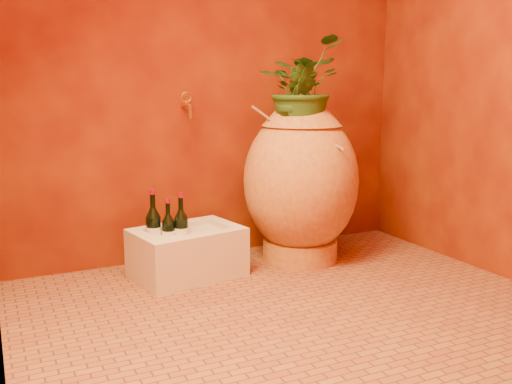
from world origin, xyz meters
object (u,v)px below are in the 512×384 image
wine_bottle_b (169,233)px  wall_tap (187,104)px  amphora (301,181)px  wine_bottle_c (181,230)px  stone_basin (187,253)px  wine_bottle_a (154,230)px

wine_bottle_b → wall_tap: 0.75m
amphora → wine_bottle_c: amphora is taller
wall_tap → wine_bottle_b: bearing=-129.9°
wine_bottle_b → amphora: bearing=-2.1°
stone_basin → wall_tap: wall_tap is taller
stone_basin → wall_tap: (0.11, 0.26, 0.80)m
wine_bottle_a → wall_tap: wall_tap is taller
stone_basin → wine_bottle_b: bearing=169.4°
stone_basin → wall_tap: size_ratio=4.13×
wine_bottle_c → wall_tap: wall_tap is taller
wine_bottle_c → wine_bottle_b: bearing=173.4°
wine_bottle_b → wine_bottle_a: bearing=152.6°
amphora → wine_bottle_a: bearing=175.7°
wall_tap → stone_basin: bearing=-112.2°
amphora → wine_bottle_c: (-0.73, 0.02, -0.22)m
wine_bottle_a → wall_tap: (0.28, 0.21, 0.66)m
stone_basin → wine_bottle_c: size_ratio=1.96×
wine_bottle_a → wall_tap: size_ratio=2.26×
wine_bottle_c → wall_tap: (0.13, 0.25, 0.67)m
amphora → wall_tap: 0.79m
stone_basin → wine_bottle_c: bearing=159.6°
stone_basin → amphora: bearing=-0.9°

